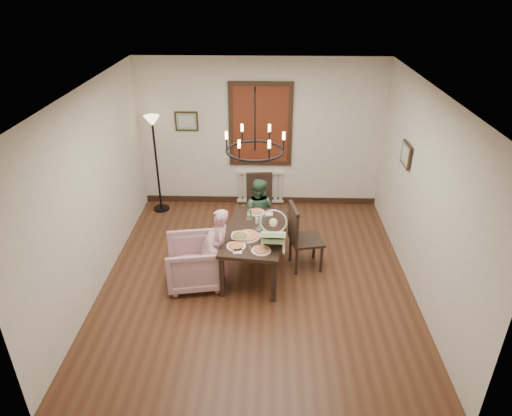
# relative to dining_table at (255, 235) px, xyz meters

# --- Properties ---
(room_shell) EXTENTS (4.51, 5.00, 2.81)m
(room_shell) POSITION_rel_dining_table_xyz_m (0.03, 0.16, 0.78)
(room_shell) COLOR #52301C
(room_shell) RESTS_ON ground
(dining_table) EXTENTS (1.01, 1.59, 0.70)m
(dining_table) POSITION_rel_dining_table_xyz_m (0.00, 0.00, 0.00)
(dining_table) COLOR black
(dining_table) RESTS_ON room_shell
(chair_far) EXTENTS (0.48, 0.48, 1.02)m
(chair_far) POSITION_rel_dining_table_xyz_m (0.04, 1.22, -0.11)
(chair_far) COLOR black
(chair_far) RESTS_ON room_shell
(chair_right) EXTENTS (0.56, 0.56, 1.07)m
(chair_right) POSITION_rel_dining_table_xyz_m (0.77, 0.13, -0.08)
(chair_right) COLOR black
(chair_right) RESTS_ON room_shell
(armchair) EXTENTS (0.90, 0.89, 0.71)m
(armchair) POSITION_rel_dining_table_xyz_m (-0.88, -0.34, -0.26)
(armchair) COLOR #C5979C
(armchair) RESTS_ON room_shell
(elderly_woman) EXTENTS (0.28, 0.39, 0.99)m
(elderly_woman) POSITION_rel_dining_table_xyz_m (-0.49, -0.32, -0.12)
(elderly_woman) COLOR #C98E9D
(elderly_woman) RESTS_ON room_shell
(seated_man) EXTENTS (0.54, 0.47, 0.96)m
(seated_man) POSITION_rel_dining_table_xyz_m (0.02, 0.83, -0.14)
(seated_man) COLOR #355A40
(seated_man) RESTS_ON room_shell
(baby_bouncer) EXTENTS (0.41, 0.56, 0.36)m
(baby_bouncer) POSITION_rel_dining_table_xyz_m (0.26, -0.37, 0.26)
(baby_bouncer) COLOR #BADD98
(baby_bouncer) RESTS_ON dining_table
(salad_bowl) EXTENTS (0.31, 0.31, 0.08)m
(salad_bowl) POSITION_rel_dining_table_xyz_m (-0.21, -0.24, 0.12)
(salad_bowl) COLOR white
(salad_bowl) RESTS_ON dining_table
(pizza_platter) EXTENTS (0.36, 0.36, 0.04)m
(pizza_platter) POSITION_rel_dining_table_xyz_m (-0.10, -0.19, 0.10)
(pizza_platter) COLOR tan
(pizza_platter) RESTS_ON dining_table
(drinking_glass) EXTENTS (0.07, 0.07, 0.14)m
(drinking_glass) POSITION_rel_dining_table_xyz_m (0.06, -0.06, 0.15)
(drinking_glass) COLOR silver
(drinking_glass) RESTS_ON dining_table
(window_blinds) EXTENTS (1.00, 0.03, 1.40)m
(window_blinds) POSITION_rel_dining_table_xyz_m (0.03, 2.26, 0.98)
(window_blinds) COLOR maroon
(window_blinds) RESTS_ON room_shell
(radiator) EXTENTS (0.92, 0.12, 0.62)m
(radiator) POSITION_rel_dining_table_xyz_m (0.03, 2.28, -0.27)
(radiator) COLOR silver
(radiator) RESTS_ON room_shell
(picture_back) EXTENTS (0.42, 0.03, 0.36)m
(picture_back) POSITION_rel_dining_table_xyz_m (-1.32, 2.27, 1.03)
(picture_back) COLOR black
(picture_back) RESTS_ON room_shell
(picture_right) EXTENTS (0.03, 0.42, 0.36)m
(picture_right) POSITION_rel_dining_table_xyz_m (2.24, 0.70, 1.03)
(picture_right) COLOR black
(picture_right) RESTS_ON room_shell
(floor_lamp) EXTENTS (0.30, 0.30, 1.80)m
(floor_lamp) POSITION_rel_dining_table_xyz_m (-1.87, 1.95, 0.28)
(floor_lamp) COLOR black
(floor_lamp) RESTS_ON room_shell
(chandelier) EXTENTS (0.80, 0.80, 0.04)m
(chandelier) POSITION_rel_dining_table_xyz_m (-0.00, 0.00, 1.33)
(chandelier) COLOR black
(chandelier) RESTS_ON room_shell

